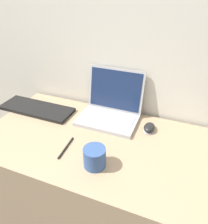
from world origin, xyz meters
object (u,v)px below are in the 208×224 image
at_px(computer_mouse, 149,128).
at_px(external_keyboard, 37,109).
at_px(laptop, 111,108).
at_px(pen, 66,148).
at_px(drink_cup, 95,157).

height_order(computer_mouse, external_keyboard, computer_mouse).
bearing_deg(external_keyboard, laptop, 11.91).
relative_size(laptop, pen, 2.10).
bearing_deg(drink_cup, computer_mouse, 63.73).
distance_m(computer_mouse, pen, 0.45).
xyz_separation_m(computer_mouse, pen, (-0.34, -0.29, -0.01)).
relative_size(laptop, computer_mouse, 3.68).
bearing_deg(computer_mouse, drink_cup, -116.27).
distance_m(laptop, external_keyboard, 0.46).
xyz_separation_m(drink_cup, computer_mouse, (0.17, 0.34, -0.03)).
distance_m(computer_mouse, external_keyboard, 0.68).
bearing_deg(laptop, pen, -107.03).
xyz_separation_m(laptop, pen, (-0.10, -0.33, -0.06)).
distance_m(drink_cup, pen, 0.18).
bearing_deg(external_keyboard, computer_mouse, 4.17).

